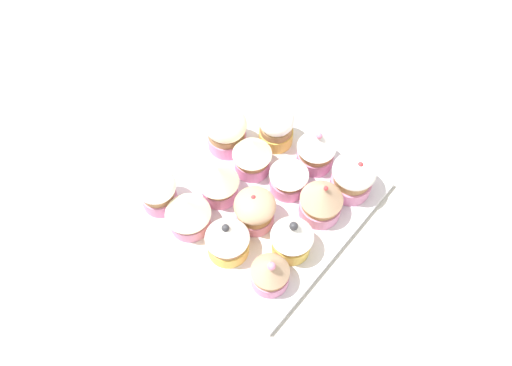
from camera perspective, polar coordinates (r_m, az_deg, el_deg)
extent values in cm
cube|color=beige|center=(82.77, 0.00, -2.03)|extent=(180.00, 180.00, 3.00)
cube|color=silver|center=(80.94, 0.00, -1.31)|extent=(30.12, 30.12, 1.20)
cylinder|color=pink|center=(73.43, 1.48, -10.06)|extent=(5.23, 5.23, 2.33)
cylinder|color=#AD7F51|center=(71.80, 1.51, -9.56)|extent=(4.88, 4.88, 1.17)
cone|color=tan|center=(69.67, 1.56, -8.87)|extent=(5.27, 5.27, 3.41)
sphere|color=pink|center=(68.02, 1.67, -8.87)|extent=(1.11, 1.11, 1.11)
cylinder|color=#EFC651|center=(75.22, 3.77, -6.57)|extent=(5.46, 5.46, 2.74)
cylinder|color=#AD7F51|center=(73.33, 3.86, -5.90)|extent=(4.97, 4.97, 1.43)
cone|color=white|center=(71.11, 3.98, -5.06)|extent=(5.95, 5.95, 3.50)
sphere|color=#333338|center=(69.64, 4.04, -4.62)|extent=(1.20, 1.20, 1.20)
cylinder|color=pink|center=(78.33, 6.83, -2.63)|extent=(6.18, 6.18, 2.55)
cylinder|color=#AD7F51|center=(76.64, 6.98, -1.94)|extent=(5.68, 5.68, 1.32)
cone|color=tan|center=(74.45, 7.18, -0.99)|extent=(6.21, 6.21, 3.76)
sphere|color=red|center=(72.75, 7.49, -0.57)|extent=(0.65, 0.65, 0.65)
cylinder|color=pink|center=(80.93, 10.07, -0.14)|extent=(6.18, 6.18, 2.62)
cylinder|color=#AD7F51|center=(79.24, 10.29, 0.60)|extent=(5.50, 5.50, 1.41)
ellipsoid|color=white|center=(77.82, 10.48, 1.26)|extent=(6.45, 6.45, 3.30)
sphere|color=red|center=(76.74, 11.11, 1.94)|extent=(0.82, 0.82, 0.82)
cylinder|color=#EFC651|center=(75.24, -3.00, -6.70)|extent=(5.94, 5.94, 2.47)
cylinder|color=#AD7F51|center=(73.47, -3.07, -6.08)|extent=(5.59, 5.59, 1.41)
cone|color=white|center=(71.52, -3.15, -5.35)|extent=(6.15, 6.15, 2.92)
sphere|color=#333338|center=(70.40, -3.29, -4.82)|extent=(1.09, 1.09, 1.09)
cylinder|color=pink|center=(77.26, -0.12, -3.62)|extent=(5.55, 5.55, 2.22)
cylinder|color=#AD7F51|center=(75.74, -0.12, -3.03)|extent=(5.25, 5.25, 1.20)
ellipsoid|color=tan|center=(74.23, -0.12, -2.41)|extent=(5.99, 5.99, 3.69)
sphere|color=red|center=(72.86, -0.28, -1.54)|extent=(0.69, 0.69, 0.69)
cylinder|color=pink|center=(80.06, 3.47, 0.03)|extent=(5.64, 5.64, 2.46)
cylinder|color=#AD7F51|center=(78.51, 3.54, 0.71)|extent=(5.00, 5.00, 1.19)
cone|color=white|center=(76.80, 3.62, 1.50)|extent=(5.86, 5.86, 2.84)
cylinder|color=pink|center=(82.74, 6.31, 2.70)|extent=(5.69, 5.69, 2.60)
cylinder|color=#AD7F51|center=(81.02, 6.45, 3.52)|extent=(5.21, 5.21, 1.59)
cone|color=white|center=(78.96, 6.62, 4.55)|extent=(5.90, 5.90, 3.46)
sphere|color=pink|center=(77.48, 6.77, 5.03)|extent=(0.95, 0.95, 0.95)
cylinder|color=pink|center=(77.49, -7.09, -4.03)|extent=(5.91, 5.91, 2.33)
cylinder|color=#AD7F51|center=(75.95, -7.23, -3.43)|extent=(5.57, 5.57, 1.16)
cone|color=#F4EDC6|center=(74.01, -7.42, -2.64)|extent=(6.54, 6.54, 3.26)
cylinder|color=pink|center=(79.29, -3.90, -0.77)|extent=(5.40, 5.40, 2.73)
cylinder|color=#AD7F51|center=(77.63, -3.98, -0.05)|extent=(5.14, 5.14, 1.15)
cone|color=#F4EDC6|center=(75.61, -4.09, 0.88)|extent=(5.99, 5.99, 3.59)
cylinder|color=pink|center=(81.64, -0.41, 2.07)|extent=(5.46, 5.46, 2.59)
cylinder|color=#AD7F51|center=(79.96, -0.41, 2.85)|extent=(5.20, 5.20, 1.43)
cone|color=#F4EDC6|center=(77.97, -0.43, 3.84)|extent=(5.98, 5.98, 3.40)
cylinder|color=#EFC651|center=(84.67, 2.13, 5.08)|extent=(5.42, 5.42, 2.66)
cylinder|color=#AD7F51|center=(83.06, 2.17, 5.90)|extent=(5.08, 5.08, 1.35)
ellipsoid|color=white|center=(81.48, 2.22, 6.74)|extent=(5.49, 5.49, 4.38)
cylinder|color=pink|center=(79.77, -10.26, -1.63)|extent=(5.26, 5.26, 2.58)
cylinder|color=#AD7F51|center=(78.14, -10.48, -0.94)|extent=(4.74, 4.74, 1.25)
ellipsoid|color=white|center=(76.62, -10.68, -0.27)|extent=(5.83, 5.83, 3.87)
cylinder|color=pink|center=(84.24, -3.13, 4.66)|extent=(6.14, 6.14, 2.75)
cylinder|color=#AD7F51|center=(82.62, -3.19, 5.47)|extent=(5.76, 5.76, 1.26)
ellipsoid|color=#F4EDC6|center=(81.08, -3.26, 6.28)|extent=(6.50, 6.50, 4.33)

